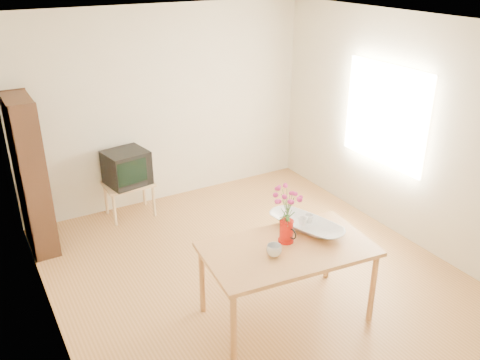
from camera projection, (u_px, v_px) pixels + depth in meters
room at (258, 162)px, 4.94m from camera, size 4.50×4.50×4.50m
table at (288, 254)px, 4.58m from camera, size 1.60×1.02×0.75m
tv_stand at (129, 188)px, 6.54m from camera, size 0.60×0.45×0.46m
bookshelf at (32, 181)px, 5.66m from camera, size 0.28×0.70×1.80m
pitcher at (286, 232)px, 4.61m from camera, size 0.14×0.22×0.22m
flowers at (287, 204)px, 4.49m from camera, size 0.25×0.25×0.35m
mug at (274, 250)px, 4.41m from camera, size 0.15×0.15×0.11m
bowl at (307, 206)px, 4.76m from camera, size 0.64×0.64×0.48m
teacup_a at (303, 211)px, 4.76m from camera, size 0.10×0.10×0.07m
teacup_b at (309, 208)px, 4.82m from camera, size 0.08×0.08×0.07m
television at (126, 167)px, 6.43m from camera, size 0.57×0.54×0.43m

